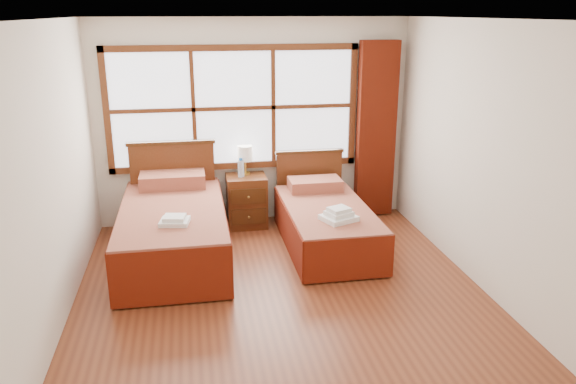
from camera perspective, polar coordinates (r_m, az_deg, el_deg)
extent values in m
plane|color=brown|center=(5.57, -0.50, -10.65)|extent=(4.50, 4.50, 0.00)
plane|color=white|center=(4.89, -0.59, 17.17)|extent=(4.50, 4.50, 0.00)
plane|color=silver|center=(7.25, -3.52, 7.04)|extent=(4.00, 0.00, 4.00)
plane|color=silver|center=(5.15, -23.04, 1.11)|extent=(0.00, 4.50, 4.50)
plane|color=silver|center=(5.75, 19.55, 3.15)|extent=(0.00, 4.50, 4.50)
cube|color=white|center=(7.16, -5.53, 8.48)|extent=(3.00, 0.02, 1.40)
cube|color=#552912|center=(7.30, -5.35, 2.72)|extent=(3.16, 0.06, 0.08)
cube|color=#552912|center=(7.06, -5.70, 14.39)|extent=(3.16, 0.06, 0.08)
cube|color=#552912|center=(7.19, -17.95, 7.74)|extent=(0.08, 0.06, 1.56)
cube|color=#552912|center=(7.43, 6.55, 8.78)|extent=(0.08, 0.06, 1.56)
cube|color=#552912|center=(7.12, -9.57, 8.27)|extent=(0.05, 0.05, 1.40)
cube|color=#552912|center=(7.20, -1.51, 8.61)|extent=(0.05, 0.05, 1.40)
cube|color=#552912|center=(7.14, -5.52, 8.46)|extent=(3.00, 0.05, 0.05)
cube|color=#591608|center=(7.49, 8.94, 6.20)|extent=(0.50, 0.16, 2.30)
cube|color=#40220D|center=(6.46, -11.47, -5.22)|extent=(1.00, 2.01, 0.33)
cube|color=maroon|center=(6.35, -11.64, -2.73)|extent=(1.12, 2.23, 0.27)
cube|color=maroon|center=(6.46, -16.53, -4.35)|extent=(0.03, 2.23, 0.56)
cube|color=maroon|center=(6.42, -6.53, -3.84)|extent=(0.03, 2.23, 0.56)
cube|color=maroon|center=(5.40, -11.73, -8.46)|extent=(1.12, 0.03, 0.56)
cube|color=maroon|center=(7.05, -11.64, 1.26)|extent=(0.79, 0.46, 0.17)
cube|color=#552912|center=(7.29, -11.54, 0.64)|extent=(1.05, 0.06, 1.09)
cube|color=#40220D|center=(7.14, -11.81, 4.91)|extent=(1.09, 0.08, 0.04)
cube|color=#40220D|center=(6.65, 3.96, -4.48)|extent=(0.83, 1.67, 0.27)
cube|color=maroon|center=(6.56, 4.00, -2.46)|extent=(0.93, 1.85, 0.23)
cube|color=maroon|center=(6.51, -0.03, -3.83)|extent=(0.03, 1.85, 0.46)
cube|color=maroon|center=(6.73, 7.86, -3.27)|extent=(0.03, 1.85, 0.46)
cube|color=maroon|center=(5.79, 6.18, -6.83)|extent=(0.93, 0.03, 0.46)
cube|color=maroon|center=(7.12, 2.74, 0.79)|extent=(0.65, 0.38, 0.15)
cube|color=#552912|center=(7.47, 2.15, 0.68)|extent=(0.87, 0.06, 0.91)
cube|color=#40220D|center=(7.34, 2.19, 4.13)|extent=(0.91, 0.08, 0.04)
cube|color=#552912|center=(7.24, -4.23, -0.90)|extent=(0.50, 0.44, 0.67)
cube|color=#40220D|center=(7.07, -4.00, -2.53)|extent=(0.44, 0.02, 0.20)
cube|color=#40220D|center=(6.98, -4.05, -0.48)|extent=(0.44, 0.02, 0.20)
sphere|color=olive|center=(7.05, -3.99, -2.58)|extent=(0.03, 0.03, 0.03)
sphere|color=olive|center=(6.96, -4.03, -0.52)|extent=(0.03, 0.03, 0.03)
cube|color=white|center=(5.82, -11.44, -2.97)|extent=(0.33, 0.30, 0.04)
cube|color=white|center=(5.81, -11.46, -2.58)|extent=(0.24, 0.22, 0.04)
cube|color=white|center=(6.11, 5.17, -2.64)|extent=(0.43, 0.41, 0.05)
cube|color=white|center=(6.09, 5.19, -2.19)|extent=(0.32, 0.31, 0.05)
cube|color=white|center=(6.08, 5.20, -1.79)|extent=(0.27, 0.25, 0.04)
cylinder|color=gold|center=(7.23, -4.34, 1.91)|extent=(0.12, 0.12, 0.02)
cylinder|color=gold|center=(7.21, -4.36, 2.60)|extent=(0.03, 0.03, 0.16)
cylinder|color=white|center=(7.16, -4.39, 3.95)|extent=(0.19, 0.19, 0.19)
cylinder|color=silver|center=(7.10, -4.73, 2.40)|extent=(0.06, 0.06, 0.21)
cylinder|color=#175EAE|center=(7.07, -4.76, 3.32)|extent=(0.03, 0.03, 0.03)
cylinder|color=silver|center=(7.08, -4.85, 2.37)|extent=(0.06, 0.06, 0.21)
cylinder|color=#175EAE|center=(7.05, -4.88, 3.33)|extent=(0.03, 0.03, 0.03)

